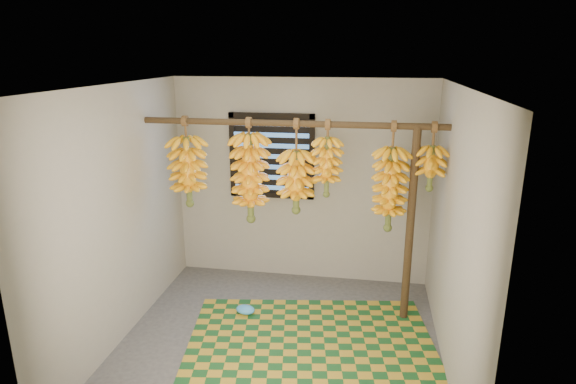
% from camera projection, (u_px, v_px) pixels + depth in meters
% --- Properties ---
extents(floor, '(3.00, 3.00, 0.01)m').
position_uv_depth(floor, '(278.00, 345.00, 4.56)').
color(floor, '#434343').
rests_on(floor, ground).
extents(ceiling, '(3.00, 3.00, 0.01)m').
position_uv_depth(ceiling, '(277.00, 86.00, 3.89)').
color(ceiling, silver).
rests_on(ceiling, wall_back).
extents(wall_back, '(3.00, 0.01, 2.40)m').
position_uv_depth(wall_back, '(301.00, 182.00, 5.65)').
color(wall_back, gray).
rests_on(wall_back, floor).
extents(wall_left, '(0.01, 3.00, 2.40)m').
position_uv_depth(wall_left, '(119.00, 216.00, 4.46)').
color(wall_left, gray).
rests_on(wall_left, floor).
extents(wall_right, '(0.01, 3.00, 2.40)m').
position_uv_depth(wall_right, '(456.00, 236.00, 3.98)').
color(wall_right, gray).
rests_on(wall_right, floor).
extents(window, '(1.00, 0.04, 1.00)m').
position_uv_depth(window, '(272.00, 156.00, 5.59)').
color(window, black).
rests_on(window, wall_back).
extents(hanging_pole, '(3.00, 0.06, 0.06)m').
position_uv_depth(hanging_pole, '(291.00, 123.00, 4.66)').
color(hanging_pole, '#46331B').
rests_on(hanging_pole, wall_left).
extents(support_post, '(0.08, 0.08, 2.00)m').
position_uv_depth(support_post, '(410.00, 227.00, 4.75)').
color(support_post, '#46331B').
rests_on(support_post, floor).
extents(woven_mat, '(2.57, 2.18, 0.01)m').
position_uv_depth(woven_mat, '(311.00, 350.00, 4.46)').
color(woven_mat, '#164C1F').
rests_on(woven_mat, floor).
extents(plastic_bag, '(0.24, 0.20, 0.09)m').
position_uv_depth(plastic_bag, '(245.00, 310.00, 5.07)').
color(plastic_bag, '#40A1EF').
rests_on(plastic_bag, woven_mat).
extents(banana_bunch_a, '(0.38, 0.38, 0.94)m').
position_uv_depth(banana_bunch_a, '(188.00, 172.00, 4.98)').
color(banana_bunch_a, brown).
rests_on(banana_bunch_a, hanging_pole).
extents(banana_bunch_b, '(0.37, 0.37, 1.07)m').
position_uv_depth(banana_bunch_b, '(250.00, 178.00, 4.89)').
color(banana_bunch_b, brown).
rests_on(banana_bunch_b, hanging_pole).
extents(banana_bunch_c, '(0.35, 0.35, 0.95)m').
position_uv_depth(banana_bunch_c, '(296.00, 182.00, 4.82)').
color(banana_bunch_c, brown).
rests_on(banana_bunch_c, hanging_pole).
extents(banana_bunch_d, '(0.30, 0.30, 0.77)m').
position_uv_depth(banana_bunch_d, '(327.00, 167.00, 4.72)').
color(banana_bunch_d, brown).
rests_on(banana_bunch_d, hanging_pole).
extents(banana_bunch_e, '(0.34, 0.34, 1.09)m').
position_uv_depth(banana_bunch_e, '(390.00, 189.00, 4.68)').
color(banana_bunch_e, brown).
rests_on(banana_bunch_e, hanging_pole).
extents(banana_bunch_f, '(0.30, 0.30, 0.66)m').
position_uv_depth(banana_bunch_f, '(431.00, 168.00, 4.56)').
color(banana_bunch_f, brown).
rests_on(banana_bunch_f, hanging_pole).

